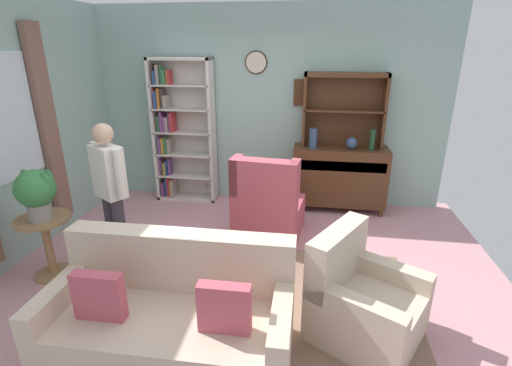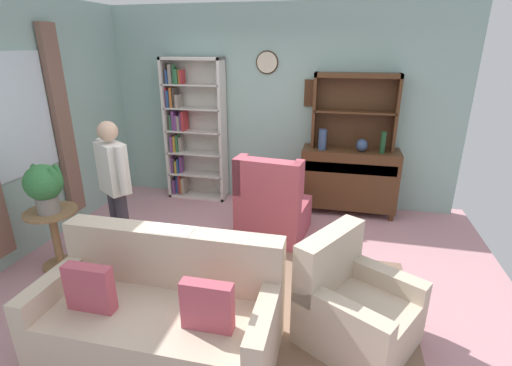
% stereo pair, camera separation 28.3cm
% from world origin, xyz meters
% --- Properties ---
extents(ground_plane, '(5.40, 4.60, 0.02)m').
position_xyz_m(ground_plane, '(0.00, 0.00, -0.01)').
color(ground_plane, '#C68C93').
extents(wall_back, '(5.00, 0.09, 2.80)m').
position_xyz_m(wall_back, '(0.00, 2.13, 1.40)').
color(wall_back, '#93B7AD').
rests_on(wall_back, ground_plane).
extents(area_rug, '(2.89, 1.76, 0.01)m').
position_xyz_m(area_rug, '(0.20, -0.30, 0.00)').
color(area_rug, '#846651').
rests_on(area_rug, ground_plane).
extents(bookshelf, '(0.90, 0.30, 2.10)m').
position_xyz_m(bookshelf, '(-1.31, 1.94, 1.05)').
color(bookshelf, silver).
rests_on(bookshelf, ground_plane).
extents(sideboard, '(1.30, 0.45, 0.92)m').
position_xyz_m(sideboard, '(1.04, 1.86, 0.51)').
color(sideboard, '#4C2D19').
rests_on(sideboard, ground_plane).
extents(sideboard_hutch, '(1.10, 0.26, 1.00)m').
position_xyz_m(sideboard_hutch, '(1.04, 1.97, 1.56)').
color(sideboard_hutch, '#4C2D19').
rests_on(sideboard_hutch, sideboard).
extents(vase_tall, '(0.11, 0.11, 0.28)m').
position_xyz_m(vase_tall, '(0.65, 1.78, 1.06)').
color(vase_tall, '#33476B').
rests_on(vase_tall, sideboard).
extents(vase_round, '(0.15, 0.15, 0.17)m').
position_xyz_m(vase_round, '(1.17, 1.79, 1.01)').
color(vase_round, '#33476B').
rests_on(vase_round, sideboard).
extents(bottle_wine, '(0.07, 0.07, 0.28)m').
position_xyz_m(bottle_wine, '(1.43, 1.77, 1.06)').
color(bottle_wine, '#194223').
rests_on(bottle_wine, sideboard).
extents(couch_floral, '(1.80, 0.86, 0.90)m').
position_xyz_m(couch_floral, '(-0.34, -1.12, 0.31)').
color(couch_floral, beige).
rests_on(couch_floral, ground_plane).
extents(armchair_floral, '(1.05, 1.04, 0.88)m').
position_xyz_m(armchair_floral, '(1.11, -0.69, 0.29)').
color(armchair_floral, beige).
rests_on(armchair_floral, ground_plane).
extents(wingback_chair, '(0.87, 0.89, 1.05)m').
position_xyz_m(wingback_chair, '(0.15, 0.88, 0.38)').
color(wingback_chair, '#B74C5B').
rests_on(wingback_chair, ground_plane).
extents(plant_stand, '(0.52, 0.52, 0.65)m').
position_xyz_m(plant_stand, '(-1.96, -0.30, 0.40)').
color(plant_stand, '#997047').
rests_on(plant_stand, ground_plane).
extents(potted_plant_large, '(0.37, 0.37, 0.51)m').
position_xyz_m(potted_plant_large, '(-1.94, -0.33, 0.95)').
color(potted_plant_large, gray).
rests_on(potted_plant_large, plant_stand).
extents(person_reading, '(0.48, 0.35, 1.56)m').
position_xyz_m(person_reading, '(-1.34, -0.04, 0.91)').
color(person_reading, '#38333D').
rests_on(person_reading, ground_plane).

